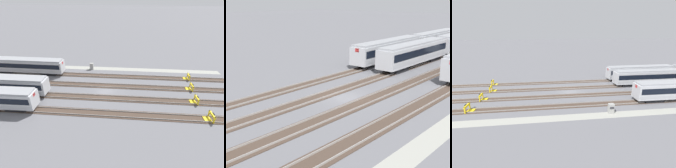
# 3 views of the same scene
# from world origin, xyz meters

# --- Properties ---
(ground_plane) EXTENTS (400.00, 400.00, 0.00)m
(ground_plane) POSITION_xyz_m (0.00, 0.00, 0.00)
(ground_plane) COLOR slate
(service_walkway) EXTENTS (54.00, 2.00, 0.01)m
(service_walkway) POSITION_xyz_m (0.00, -11.37, 0.00)
(service_walkway) COLOR #9E9E93
(service_walkway) RESTS_ON ground
(rail_track_nearest) EXTENTS (90.00, 2.23, 0.21)m
(rail_track_nearest) POSITION_xyz_m (0.00, -7.11, 0.04)
(rail_track_nearest) COLOR #47382D
(rail_track_nearest) RESTS_ON ground
(rail_track_near_inner) EXTENTS (90.00, 2.24, 0.21)m
(rail_track_near_inner) POSITION_xyz_m (0.00, -2.37, 0.04)
(rail_track_near_inner) COLOR #47382D
(rail_track_near_inner) RESTS_ON ground
(rail_track_middle) EXTENTS (90.00, 2.24, 0.21)m
(rail_track_middle) POSITION_xyz_m (0.00, 2.37, 0.04)
(rail_track_middle) COLOR #47382D
(rail_track_middle) RESTS_ON ground
(rail_track_far_inner) EXTENTS (90.00, 2.23, 0.21)m
(rail_track_far_inner) POSITION_xyz_m (0.00, 7.11, 0.04)
(rail_track_far_inner) COLOR #47382D
(rail_track_far_inner) RESTS_ON ground
(subway_car_front_row_left_inner) EXTENTS (18.03, 3.04, 3.70)m
(subway_car_front_row_left_inner) POSITION_xyz_m (20.01, -7.11, 2.04)
(subway_car_front_row_left_inner) COLOR #B7BABF
(subway_car_front_row_left_inner) RESTS_ON ground
(subway_car_front_row_rightmost) EXTENTS (18.01, 2.88, 3.70)m
(subway_car_front_row_rightmost) POSITION_xyz_m (20.01, 2.37, 2.04)
(subway_car_front_row_rightmost) COLOR #B7BABF
(subway_car_front_row_rightmost) RESTS_ON ground
(bumper_stop_nearest_track) EXTENTS (1.38, 2.01, 1.22)m
(bumper_stop_nearest_track) POSITION_xyz_m (-18.02, -7.12, 0.51)
(bumper_stop_nearest_track) COLOR yellow
(bumper_stop_nearest_track) RESTS_ON ground
(bumper_stop_near_inner_track) EXTENTS (1.35, 2.00, 1.22)m
(bumper_stop_near_inner_track) POSITION_xyz_m (-17.28, -2.37, 0.51)
(bumper_stop_near_inner_track) COLOR yellow
(bumper_stop_near_inner_track) RESTS_ON ground
(bumper_stop_middle_track) EXTENTS (1.35, 2.00, 1.22)m
(bumper_stop_middle_track) POSITION_xyz_m (-16.73, 2.37, 0.51)
(bumper_stop_middle_track) COLOR yellow
(bumper_stop_middle_track) RESTS_ON ground
(bumper_stop_far_inner_track) EXTENTS (1.37, 2.01, 1.22)m
(bumper_stop_far_inner_track) POSITION_xyz_m (-17.52, 7.12, 0.51)
(bumper_stop_far_inner_track) COLOR yellow
(bumper_stop_far_inner_track) RESTS_ON ground
(electrical_cabinet) EXTENTS (0.90, 0.73, 1.60)m
(electrical_cabinet) POSITION_xyz_m (4.91, -10.76, 0.80)
(electrical_cabinet) COLOR #9E9E99
(electrical_cabinet) RESTS_ON ground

